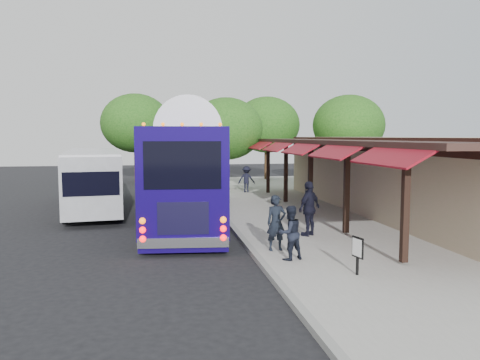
{
  "coord_description": "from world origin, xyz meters",
  "views": [
    {
      "loc": [
        -2.79,
        -15.54,
        3.65
      ],
      "look_at": [
        0.62,
        3.87,
        1.8
      ],
      "focal_mm": 35.0,
      "sensor_mm": 36.0,
      "label": 1
    }
  ],
  "objects": [
    {
      "name": "curb",
      "position": [
        0.05,
        4.0,
        0.07
      ],
      "size": [
        0.2,
        40.0,
        0.16
      ],
      "primitive_type": "cube",
      "color": "gray",
      "rests_on": "ground"
    },
    {
      "name": "station_shelter",
      "position": [
        8.38,
        4.0,
        1.85
      ],
      "size": [
        8.15,
        20.0,
        3.6
      ],
      "color": "tan",
      "rests_on": "ground"
    },
    {
      "name": "tree_mid",
      "position": [
        5.97,
        21.74,
        4.57
      ],
      "size": [
        5.35,
        5.35,
        6.85
      ],
      "color": "#382314",
      "rests_on": "ground"
    },
    {
      "name": "ped_a",
      "position": [
        0.75,
        -1.83,
        1.0
      ],
      "size": [
        0.66,
        0.47,
        1.71
      ],
      "primitive_type": "imported",
      "rotation": [
        0.0,
        0.0,
        0.1
      ],
      "color": "black",
      "rests_on": "sidewalk"
    },
    {
      "name": "tree_right",
      "position": [
        10.95,
        16.87,
        4.44
      ],
      "size": [
        5.2,
        5.2,
        6.66
      ],
      "color": "#382314",
      "rests_on": "ground"
    },
    {
      "name": "city_bus",
      "position": [
        -5.99,
        8.66,
        1.62
      ],
      "size": [
        3.62,
        11.11,
        2.93
      ],
      "rotation": [
        0.0,
        0.0,
        0.12
      ],
      "color": "gray",
      "rests_on": "ground"
    },
    {
      "name": "tree_far",
      "position": [
        -4.48,
        22.35,
        4.66
      ],
      "size": [
        5.46,
        5.46,
        6.99
      ],
      "color": "#382314",
      "rests_on": "ground"
    },
    {
      "name": "sidewalk",
      "position": [
        5.0,
        4.0,
        0.07
      ],
      "size": [
        10.0,
        40.0,
        0.15
      ],
      "primitive_type": "cube",
      "color": "#9E9B93",
      "rests_on": "ground"
    },
    {
      "name": "ped_b",
      "position": [
        0.85,
        -2.96,
        0.92
      ],
      "size": [
        0.9,
        0.8,
        1.55
      ],
      "primitive_type": "imported",
      "rotation": [
        0.0,
        0.0,
        3.47
      ],
      "color": "black",
      "rests_on": "sidewalk"
    },
    {
      "name": "tree_left",
      "position": [
        1.68,
        15.18,
        4.13
      ],
      "size": [
        4.84,
        4.84,
        6.2
      ],
      "color": "#382314",
      "rests_on": "ground"
    },
    {
      "name": "coach_bus",
      "position": [
        -1.45,
        4.85,
        2.27
      ],
      "size": [
        4.04,
        13.41,
        4.23
      ],
      "rotation": [
        0.0,
        0.0,
        -0.1
      ],
      "color": "#140755",
      "rests_on": "ground"
    },
    {
      "name": "sign_board",
      "position": [
        2.13,
        -4.67,
        0.81
      ],
      "size": [
        0.13,
        0.44,
        0.97
      ],
      "rotation": [
        0.0,
        0.0,
        0.2
      ],
      "color": "black",
      "rests_on": "sidewalk"
    },
    {
      "name": "ground",
      "position": [
        0.0,
        0.0,
        0.0
      ],
      "size": [
        90.0,
        90.0,
        0.0
      ],
      "primitive_type": "plane",
      "color": "black",
      "rests_on": "ground"
    },
    {
      "name": "ped_c",
      "position": [
        2.43,
        0.06,
        1.12
      ],
      "size": [
        1.19,
        1.06,
        1.93
      ],
      "primitive_type": "imported",
      "rotation": [
        0.0,
        0.0,
        3.79
      ],
      "color": "black",
      "rests_on": "sidewalk"
    },
    {
      "name": "ped_d",
      "position": [
        2.65,
        13.06,
        0.97
      ],
      "size": [
        1.22,
        0.98,
        1.64
      ],
      "primitive_type": "imported",
      "rotation": [
        0.0,
        0.0,
        2.73
      ],
      "color": "black",
      "rests_on": "sidewalk"
    }
  ]
}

